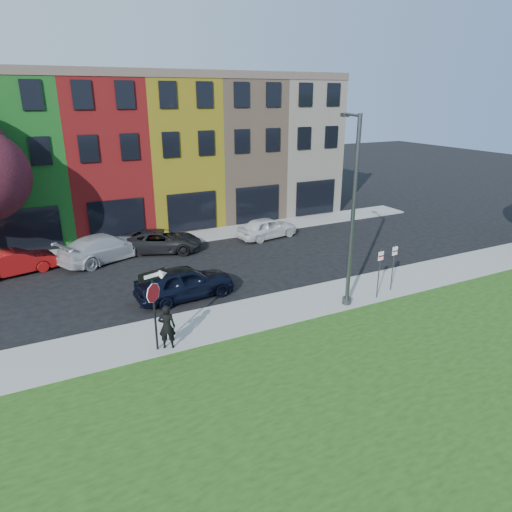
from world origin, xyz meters
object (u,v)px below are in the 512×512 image
man (167,327)px  sedan_near (185,282)px  street_lamp (352,213)px  stop_sign (153,295)px

man → sedan_near: size_ratio=0.37×
street_lamp → stop_sign: bearing=-157.7°
sedan_near → street_lamp: size_ratio=0.57×
man → street_lamp: bearing=-155.3°
sedan_near → man: bearing=150.2°
stop_sign → street_lamp: bearing=-15.2°
man → street_lamp: (8.33, 0.25, 3.28)m
stop_sign → sedan_near: (2.45, 4.14, -1.55)m
stop_sign → sedan_near: size_ratio=0.66×
sedan_near → street_lamp: 8.18m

